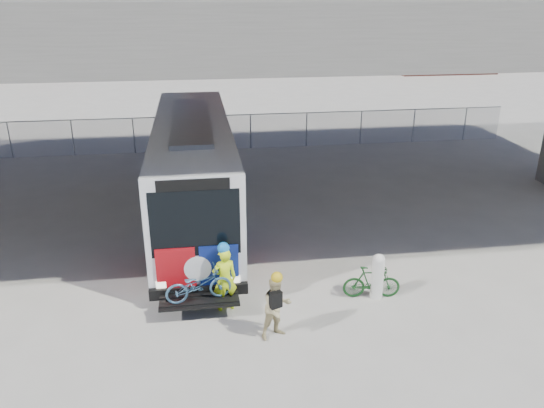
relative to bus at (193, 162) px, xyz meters
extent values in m
plane|color=#9E9991|center=(2.00, -3.05, -2.11)|extent=(160.00, 160.00, 0.00)
cube|color=silver|center=(0.00, -0.03, -0.16)|extent=(2.55, 12.00, 3.20)
cube|color=black|center=(0.00, 0.47, 0.48)|extent=(2.61, 11.00, 1.28)
cube|color=black|center=(0.00, -5.98, 0.22)|extent=(2.24, 0.12, 1.76)
cube|color=black|center=(0.00, -5.98, 1.25)|extent=(1.78, 0.12, 0.30)
cube|color=black|center=(0.00, -6.08, -1.66)|extent=(2.55, 0.20, 0.30)
cube|color=#A00C13|center=(-0.55, -6.05, -1.01)|extent=(1.00, 0.08, 1.20)
cube|color=navy|center=(0.55, -6.05, -1.01)|extent=(1.00, 0.08, 1.20)
cylinder|color=silver|center=(0.00, -6.07, -1.01)|extent=(0.70, 0.06, 0.70)
cube|color=gray|center=(0.00, -0.03, 1.51)|extent=(1.28, 7.20, 0.14)
cube|color=black|center=(0.00, -6.58, -1.66)|extent=(2.00, 0.70, 0.06)
cylinder|color=black|center=(-1.16, -4.43, -1.61)|extent=(0.30, 1.00, 1.00)
cylinder|color=black|center=(1.15, -4.43, -1.61)|extent=(0.30, 1.00, 1.00)
cylinder|color=black|center=(-1.16, 4.17, -1.61)|extent=(0.30, 1.00, 1.00)
cylinder|color=black|center=(1.15, 4.17, -1.61)|extent=(0.30, 1.00, 1.00)
cube|color=#A00C13|center=(-1.31, -3.83, -0.81)|extent=(0.06, 2.60, 1.70)
cube|color=navy|center=(-1.31, -2.23, -0.81)|extent=(0.06, 1.40, 1.70)
cube|color=#A00C13|center=(1.30, -3.83, -0.81)|extent=(0.06, 2.60, 1.70)
cube|color=navy|center=(1.30, -2.23, -0.81)|extent=(0.06, 1.40, 1.70)
imported|color=#3B6483|center=(0.00, -6.58, -1.19)|extent=(1.73, 0.86, 0.87)
cube|color=#605E59|center=(2.00, 0.95, 4.64)|extent=(40.00, 16.00, 1.50)
cylinder|color=gray|center=(-6.00, 8.95, -1.21)|extent=(0.06, 0.06, 1.80)
cylinder|color=gray|center=(-2.00, 8.95, -1.21)|extent=(0.06, 0.06, 1.80)
cylinder|color=gray|center=(2.00, 8.95, -1.21)|extent=(0.06, 0.06, 1.80)
cylinder|color=gray|center=(6.00, 8.95, -1.21)|extent=(0.06, 0.06, 1.80)
cylinder|color=gray|center=(10.00, 8.95, -1.21)|extent=(0.06, 0.06, 1.80)
cylinder|color=gray|center=(14.00, 8.95, -1.21)|extent=(0.06, 0.06, 1.80)
plane|color=gray|center=(2.00, 8.95, -1.21)|extent=(30.00, 0.00, 30.00)
cube|color=gray|center=(2.00, 8.95, -0.29)|extent=(30.00, 0.05, 0.04)
cube|color=maroon|center=(-16.00, 41.95, 2.89)|extent=(14.00, 10.00, 10.00)
cube|color=maroon|center=(8.00, 48.95, 3.89)|extent=(18.00, 12.00, 12.00)
cube|color=maroon|center=(26.00, 36.95, 1.89)|extent=(10.00, 8.00, 8.00)
cylinder|color=white|center=(4.74, -6.33, -1.55)|extent=(0.34, 0.34, 1.12)
sphere|color=white|center=(4.74, -6.33, -0.99)|extent=(0.34, 0.34, 0.34)
imported|color=#DBFF1A|center=(0.66, -6.33, -1.24)|extent=(0.71, 0.54, 1.74)
sphere|color=blue|center=(0.66, -6.33, -0.35)|extent=(0.30, 0.30, 0.30)
imported|color=tan|center=(1.80, -7.69, -1.32)|extent=(0.93, 0.84, 1.58)
sphere|color=gold|center=(1.80, -7.69, -0.51)|extent=(0.27, 0.27, 0.27)
cube|color=black|center=(1.74, -7.88, -0.98)|extent=(0.32, 0.25, 0.40)
imported|color=#144118|center=(4.59, -6.33, -1.65)|extent=(1.58, 0.63, 0.93)
camera|label=1|loc=(0.14, -18.21, 5.53)|focal=35.00mm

